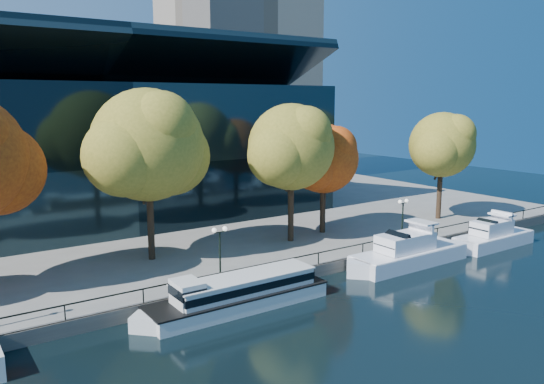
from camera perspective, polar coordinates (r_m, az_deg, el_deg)
ground at (r=39.19m, az=2.27°, el=-11.57°), size 160.00×160.00×0.00m
promenade at (r=70.52m, az=-15.63°, el=-1.82°), size 90.00×67.08×1.00m
railing at (r=41.04m, az=-0.44°, el=-7.69°), size 88.20×0.08×0.99m
convention_building at (r=63.84m, az=-18.03°, el=4.15°), size 50.00×24.57×21.43m
tour_boat at (r=37.31m, az=-3.99°, el=-10.79°), size 14.51×3.24×2.75m
cruiser_near at (r=47.94m, az=14.16°, el=-6.37°), size 12.95×3.34×3.75m
cruiser_far at (r=56.56m, az=22.52°, el=-4.44°), size 10.51×2.91×3.43m
tree_2 at (r=44.72m, az=-12.97°, el=4.70°), size 11.58×9.50×14.32m
tree_3 at (r=49.63m, az=2.28°, el=4.66°), size 10.11×8.29×13.05m
tree_4 at (r=53.31m, az=5.72°, el=3.44°), size 8.70×7.13×11.04m
tree_5 at (r=62.39m, az=17.93°, el=4.71°), size 9.06×7.43×12.03m
lamp_1 at (r=39.76m, az=-5.64°, el=-5.25°), size 1.26×0.36×4.03m
lamp_2 at (r=51.97m, az=13.90°, el=-1.91°), size 1.26×0.36×4.03m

